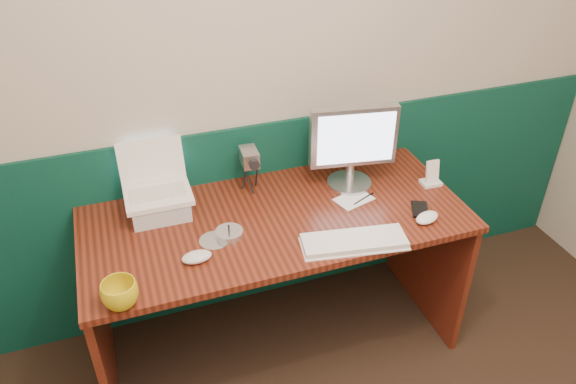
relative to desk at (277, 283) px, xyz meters
name	(u,v)px	position (x,y,z in m)	size (l,w,h in m)	color
back_wall	(265,69)	(0.08, 0.37, 0.88)	(3.50, 0.04, 2.50)	#C1B3A3
wainscot	(270,214)	(0.08, 0.36, 0.12)	(3.48, 0.02, 1.00)	#08372C
desk	(277,283)	(0.00, 0.00, 0.00)	(1.60, 0.70, 0.75)	#3D160B
laptop_riser	(160,206)	(-0.45, 0.18, 0.42)	(0.23, 0.20, 0.08)	silver
laptop	(155,174)	(-0.45, 0.18, 0.57)	(0.27, 0.21, 0.23)	white
monitor	(352,148)	(0.39, 0.13, 0.56)	(0.38, 0.11, 0.38)	#B5B6BB
keyboard	(354,242)	(0.23, -0.27, 0.39)	(0.41, 0.14, 0.02)	white
mouse_right	(427,218)	(0.58, -0.23, 0.39)	(0.11, 0.07, 0.04)	white
mouse_left	(197,257)	(-0.37, -0.17, 0.39)	(0.11, 0.07, 0.04)	silver
mug	(120,294)	(-0.66, -0.31, 0.43)	(0.13, 0.13, 0.10)	gold
camcorder	(250,170)	(-0.04, 0.24, 0.48)	(0.09, 0.14, 0.21)	#A2A3A7
cd_spindle	(229,233)	(-0.22, -0.06, 0.39)	(0.11, 0.11, 0.02)	silver
cd_loose_a	(214,240)	(-0.28, -0.07, 0.38)	(0.12, 0.12, 0.00)	#B6BDC7
pen	(363,199)	(0.40, 0.00, 0.38)	(0.01, 0.01, 0.13)	black
papers	(354,199)	(0.36, 0.01, 0.38)	(0.16, 0.11, 0.00)	white
dock	(431,183)	(0.74, 0.01, 0.38)	(0.09, 0.07, 0.02)	white
music_player	(432,171)	(0.74, 0.01, 0.44)	(0.06, 0.01, 0.10)	white
pda	(420,210)	(0.59, -0.16, 0.38)	(0.07, 0.11, 0.01)	black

